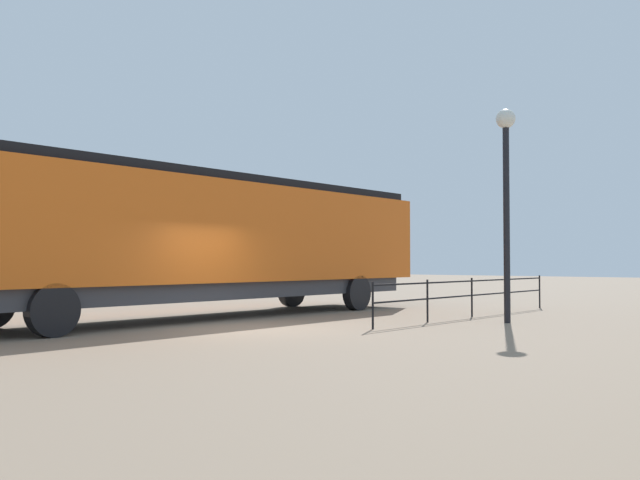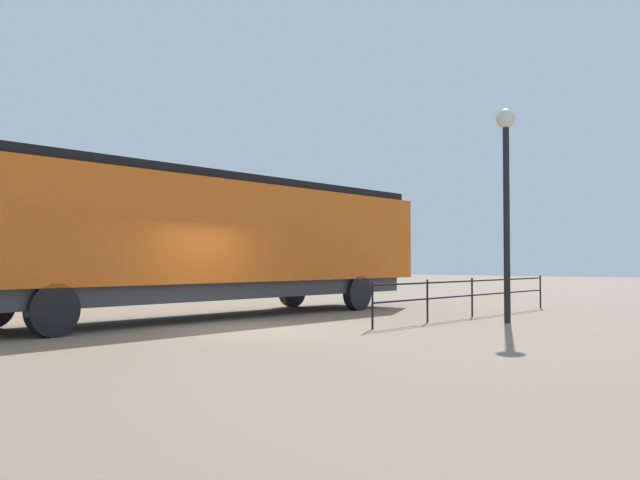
# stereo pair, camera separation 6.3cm
# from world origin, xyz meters

# --- Properties ---
(ground_plane) EXTENTS (120.00, 120.00, 0.00)m
(ground_plane) POSITION_xyz_m (0.00, 0.00, 0.00)
(ground_plane) COLOR #84705B
(locomotive) EXTENTS (3.10, 15.98, 3.88)m
(locomotive) POSITION_xyz_m (-3.16, 1.90, 2.19)
(locomotive) COLOR orange
(locomotive) RESTS_ON ground_plane
(lamp_post) EXTENTS (0.49, 0.49, 5.39)m
(lamp_post) POSITION_xyz_m (3.85, 5.25, 3.76)
(lamp_post) COLOR black
(lamp_post) RESTS_ON ground_plane
(platform_fence) EXTENTS (0.05, 9.49, 1.08)m
(platform_fence) POSITION_xyz_m (2.24, 6.44, 0.72)
(platform_fence) COLOR black
(platform_fence) RESTS_ON ground_plane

